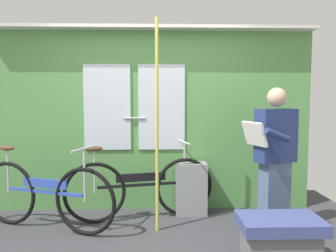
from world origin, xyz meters
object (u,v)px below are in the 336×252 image
passenger_reading_newspaper (274,156)px  bicycle_near_door (45,195)px  handrail_pole (157,126)px  bench_seat_corner (280,241)px  bicycle_leaning_behind (140,188)px  trash_bin_by_wall (191,188)px

passenger_reading_newspaper → bicycle_near_door: bearing=-21.9°
handrail_pole → bench_seat_corner: handrail_pole is taller
passenger_reading_newspaper → bench_seat_corner: 1.05m
handrail_pole → bicycle_leaning_behind: bearing=120.2°
trash_bin_by_wall → bench_seat_corner: bearing=-66.3°
trash_bin_by_wall → bicycle_leaning_behind: bearing=-162.6°
passenger_reading_newspaper → trash_bin_by_wall: bearing=-54.2°
passenger_reading_newspaper → bicycle_leaning_behind: bearing=-34.4°
bicycle_leaning_behind → bicycle_near_door: bearing=-177.2°
bicycle_near_door → trash_bin_by_wall: bicycle_near_door is taller
bicycle_near_door → bench_seat_corner: (2.31, -0.94, -0.15)m
bicycle_leaning_behind → handrail_pole: (0.20, -0.35, 0.78)m
bicycle_near_door → bench_seat_corner: size_ratio=2.37×
bench_seat_corner → trash_bin_by_wall: bearing=113.7°
bicycle_leaning_behind → bench_seat_corner: (1.26, -1.23, -0.15)m
bicycle_leaning_behind → handrail_pole: size_ratio=0.77×
bicycle_near_door → trash_bin_by_wall: size_ratio=2.55×
trash_bin_by_wall → handrail_pole: size_ratio=0.28×
passenger_reading_newspaper → handrail_pole: bearing=-21.6°
bicycle_leaning_behind → bench_seat_corner: bearing=-57.0°
trash_bin_by_wall → bench_seat_corner: trash_bin_by_wall is taller
passenger_reading_newspaper → bench_seat_corner: (-0.23, -0.83, -0.59)m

